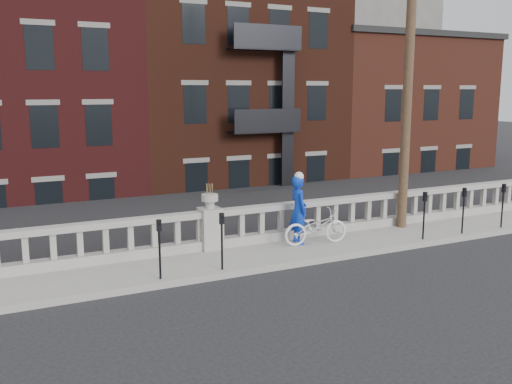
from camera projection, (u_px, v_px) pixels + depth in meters
ground at (282, 303)px, 11.72m from camera, size 120.00×120.00×0.00m
sidewalk at (225, 261)px, 14.35m from camera, size 32.00×2.20×0.15m
balustrade at (210, 231)px, 15.09m from camera, size 28.00×0.34×1.03m
planter_pedestal at (210, 224)px, 15.06m from camera, size 0.55×0.55×1.76m
lower_level at (91, 120)px, 31.80m from camera, size 80.00×44.00×20.80m
utility_pole at (409, 58)px, 16.68m from camera, size 1.60×0.28×10.00m
parking_meter_a at (159, 242)px, 12.59m from camera, size 0.10×0.09×1.36m
parking_meter_b at (222, 235)px, 13.25m from camera, size 0.10×0.09×1.36m
parking_meter_c at (424, 210)px, 15.96m from camera, size 0.10×0.09×1.36m
parking_meter_d at (464, 205)px, 16.61m from camera, size 0.10×0.09×1.36m
parking_meter_e at (503, 200)px, 17.33m from camera, size 0.10×0.09×1.36m
bicycle at (316, 227)px, 15.55m from camera, size 1.90×0.86×0.96m
cyclist at (298, 210)px, 15.56m from camera, size 0.52×0.73×1.87m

